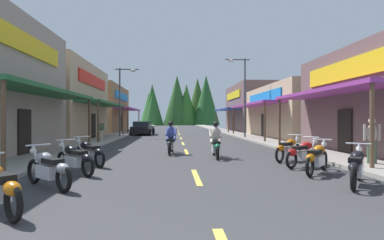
{
  "coord_description": "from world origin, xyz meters",
  "views": [
    {
      "loc": [
        -0.67,
        -1.32,
        1.68
      ],
      "look_at": [
        1.38,
        31.09,
        1.54
      ],
      "focal_mm": 28.15,
      "sensor_mm": 36.0,
      "label": 1
    }
  ],
  "objects_px": {
    "motorcycle_parked_left_1": "(48,168)",
    "pedestrian_browsing": "(101,129)",
    "motorcycle_parked_right_1": "(356,166)",
    "motorcycle_parked_right_2": "(317,158)",
    "motorcycle_parked_left_2": "(75,158)",
    "streetlamp_right": "(241,87)",
    "motorcycle_parked_left_3": "(89,152)",
    "rider_cruising_lead": "(216,143)",
    "pedestrian_by_shop": "(372,138)",
    "parked_car_curbside": "(143,128)",
    "motorcycle_parked_right_3": "(303,153)",
    "rider_cruising_trailing": "(171,140)",
    "motorcycle_parked_right_4": "(289,149)",
    "streetlamp_left": "(123,92)"
  },
  "relations": [
    {
      "from": "rider_cruising_trailing",
      "to": "pedestrian_by_shop",
      "type": "relative_size",
      "value": 1.24
    },
    {
      "from": "streetlamp_right",
      "to": "pedestrian_by_shop",
      "type": "distance_m",
      "value": 15.46
    },
    {
      "from": "motorcycle_parked_right_1",
      "to": "motorcycle_parked_left_2",
      "type": "height_order",
      "value": "same"
    },
    {
      "from": "pedestrian_browsing",
      "to": "motorcycle_parked_left_2",
      "type": "bearing_deg",
      "value": 123.14
    },
    {
      "from": "pedestrian_by_shop",
      "to": "parked_car_curbside",
      "type": "bearing_deg",
      "value": 36.13
    },
    {
      "from": "motorcycle_parked_right_3",
      "to": "rider_cruising_lead",
      "type": "relative_size",
      "value": 0.84
    },
    {
      "from": "motorcycle_parked_left_2",
      "to": "rider_cruising_trailing",
      "type": "distance_m",
      "value": 5.85
    },
    {
      "from": "motorcycle_parked_left_1",
      "to": "rider_cruising_lead",
      "type": "relative_size",
      "value": 0.77
    },
    {
      "from": "motorcycle_parked_right_1",
      "to": "pedestrian_browsing",
      "type": "xyz_separation_m",
      "value": [
        -9.93,
        15.56,
        0.39
      ]
    },
    {
      "from": "motorcycle_parked_right_1",
      "to": "motorcycle_parked_left_1",
      "type": "xyz_separation_m",
      "value": [
        -7.6,
        0.2,
        0.0
      ]
    },
    {
      "from": "parked_car_curbside",
      "to": "streetlamp_right",
      "type": "bearing_deg",
      "value": -121.6
    },
    {
      "from": "motorcycle_parked_left_3",
      "to": "streetlamp_right",
      "type": "bearing_deg",
      "value": -75.13
    },
    {
      "from": "motorcycle_parked_right_2",
      "to": "pedestrian_by_shop",
      "type": "height_order",
      "value": "pedestrian_by_shop"
    },
    {
      "from": "motorcycle_parked_right_2",
      "to": "rider_cruising_lead",
      "type": "xyz_separation_m",
      "value": [
        -2.58,
        3.85,
        0.17
      ]
    },
    {
      "from": "pedestrian_browsing",
      "to": "motorcycle_parked_left_3",
      "type": "bearing_deg",
      "value": 124.33
    },
    {
      "from": "motorcycle_parked_right_4",
      "to": "pedestrian_browsing",
      "type": "height_order",
      "value": "pedestrian_browsing"
    },
    {
      "from": "motorcycle_parked_right_2",
      "to": "motorcycle_parked_right_3",
      "type": "bearing_deg",
      "value": 35.31
    },
    {
      "from": "motorcycle_parked_left_3",
      "to": "motorcycle_parked_right_4",
      "type": "bearing_deg",
      "value": -127.41
    },
    {
      "from": "motorcycle_parked_right_3",
      "to": "rider_cruising_lead",
      "type": "xyz_separation_m",
      "value": [
        -2.72,
        2.55,
        0.17
      ]
    },
    {
      "from": "motorcycle_parked_left_1",
      "to": "pedestrian_by_shop",
      "type": "bearing_deg",
      "value": -122.74
    },
    {
      "from": "rider_cruising_lead",
      "to": "pedestrian_browsing",
      "type": "relative_size",
      "value": 1.39
    },
    {
      "from": "motorcycle_parked_right_3",
      "to": "motorcycle_parked_right_1",
      "type": "bearing_deg",
      "value": -124.54
    },
    {
      "from": "parked_car_curbside",
      "to": "motorcycle_parked_left_2",
      "type": "bearing_deg",
      "value": -175.74
    },
    {
      "from": "motorcycle_parked_left_2",
      "to": "rider_cruising_trailing",
      "type": "relative_size",
      "value": 0.75
    },
    {
      "from": "streetlamp_right",
      "to": "motorcycle_parked_right_4",
      "type": "distance_m",
      "value": 14.04
    },
    {
      "from": "motorcycle_parked_left_2",
      "to": "motorcycle_parked_left_3",
      "type": "xyz_separation_m",
      "value": [
        -0.03,
        1.62,
        0.0
      ]
    },
    {
      "from": "motorcycle_parked_left_3",
      "to": "rider_cruising_lead",
      "type": "xyz_separation_m",
      "value": [
        4.8,
        1.9,
        0.17
      ]
    },
    {
      "from": "streetlamp_right",
      "to": "motorcycle_parked_left_3",
      "type": "height_order",
      "value": "streetlamp_right"
    },
    {
      "from": "motorcycle_parked_left_1",
      "to": "motorcycle_parked_left_3",
      "type": "height_order",
      "value": "same"
    },
    {
      "from": "rider_cruising_lead",
      "to": "pedestrian_by_shop",
      "type": "bearing_deg",
      "value": -115.24
    },
    {
      "from": "motorcycle_parked_left_1",
      "to": "pedestrian_browsing",
      "type": "distance_m",
      "value": 15.54
    },
    {
      "from": "motorcycle_parked_right_2",
      "to": "motorcycle_parked_left_3",
      "type": "relative_size",
      "value": 1.03
    },
    {
      "from": "motorcycle_parked_right_3",
      "to": "motorcycle_parked_left_3",
      "type": "relative_size",
      "value": 1.11
    },
    {
      "from": "motorcycle_parked_right_4",
      "to": "motorcycle_parked_left_3",
      "type": "distance_m",
      "value": 7.62
    },
    {
      "from": "motorcycle_parked_right_1",
      "to": "pedestrian_browsing",
      "type": "distance_m",
      "value": 18.46
    },
    {
      "from": "motorcycle_parked_left_3",
      "to": "rider_cruising_trailing",
      "type": "height_order",
      "value": "rider_cruising_trailing"
    },
    {
      "from": "motorcycle_parked_left_1",
      "to": "motorcycle_parked_left_3",
      "type": "bearing_deg",
      "value": -47.95
    },
    {
      "from": "motorcycle_parked_right_1",
      "to": "rider_cruising_trailing",
      "type": "height_order",
      "value": "rider_cruising_trailing"
    },
    {
      "from": "motorcycle_parked_right_2",
      "to": "motorcycle_parked_left_3",
      "type": "distance_m",
      "value": 7.64
    },
    {
      "from": "motorcycle_parked_right_4",
      "to": "motorcycle_parked_left_2",
      "type": "bearing_deg",
      "value": 155.51
    },
    {
      "from": "motorcycle_parked_right_1",
      "to": "rider_cruising_lead",
      "type": "bearing_deg",
      "value": 63.54
    },
    {
      "from": "motorcycle_parked_right_1",
      "to": "motorcycle_parked_left_3",
      "type": "relative_size",
      "value": 1.09
    },
    {
      "from": "motorcycle_parked_left_1",
      "to": "pedestrian_browsing",
      "type": "xyz_separation_m",
      "value": [
        -2.33,
        15.36,
        0.39
      ]
    },
    {
      "from": "motorcycle_parked_right_2",
      "to": "streetlamp_left",
      "type": "bearing_deg",
      "value": 67.24
    },
    {
      "from": "motorcycle_parked_right_2",
      "to": "pedestrian_browsing",
      "type": "distance_m",
      "value": 16.96
    },
    {
      "from": "motorcycle_parked_left_2",
      "to": "pedestrian_by_shop",
      "type": "relative_size",
      "value": 0.93
    },
    {
      "from": "motorcycle_parked_right_3",
      "to": "motorcycle_parked_left_2",
      "type": "relative_size",
      "value": 1.12
    },
    {
      "from": "motorcycle_parked_right_4",
      "to": "pedestrian_by_shop",
      "type": "height_order",
      "value": "pedestrian_by_shop"
    },
    {
      "from": "rider_cruising_trailing",
      "to": "pedestrian_browsing",
      "type": "xyz_separation_m",
      "value": [
        -5.23,
        8.46,
        0.23
      ]
    },
    {
      "from": "motorcycle_parked_right_3",
      "to": "rider_cruising_lead",
      "type": "distance_m",
      "value": 3.73
    }
  ]
}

